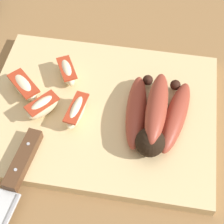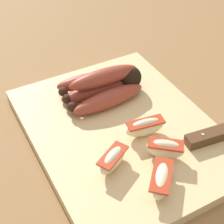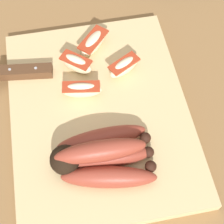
{
  "view_description": "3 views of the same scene",
  "coord_description": "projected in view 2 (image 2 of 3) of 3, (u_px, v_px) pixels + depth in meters",
  "views": [
    {
      "loc": [
        0.08,
        -0.34,
        0.52
      ],
      "look_at": [
        0.03,
        -0.02,
        0.05
      ],
      "focal_mm": 58.71,
      "sensor_mm": 36.0,
      "label": 1
    },
    {
      "loc": [
        -0.38,
        0.24,
        0.45
      ],
      "look_at": [
        0.01,
        0.02,
        0.06
      ],
      "focal_mm": 57.98,
      "sensor_mm": 36.0,
      "label": 2
    },
    {
      "loc": [
        0.31,
        -0.03,
        0.54
      ],
      "look_at": [
        0.03,
        0.02,
        0.05
      ],
      "focal_mm": 57.74,
      "sensor_mm": 36.0,
      "label": 3
    }
  ],
  "objects": [
    {
      "name": "banana_bunch",
      "position": [
        104.0,
        86.0,
        0.67
      ],
      "size": [
        0.11,
        0.16,
        0.06
      ],
      "color": "black",
      "rests_on": "cutting_board"
    },
    {
      "name": "apple_wedge_near",
      "position": [
        145.0,
        127.0,
        0.6
      ],
      "size": [
        0.03,
        0.07,
        0.03
      ],
      "color": "beige",
      "rests_on": "cutting_board"
    },
    {
      "name": "apple_wedge_extra",
      "position": [
        161.0,
        179.0,
        0.52
      ],
      "size": [
        0.07,
        0.07,
        0.03
      ],
      "color": "beige",
      "rests_on": "cutting_board"
    },
    {
      "name": "apple_wedge_middle",
      "position": [
        165.0,
        149.0,
        0.56
      ],
      "size": [
        0.06,
        0.06,
        0.03
      ],
      "color": "beige",
      "rests_on": "cutting_board"
    },
    {
      "name": "ground_plane",
      "position": [
        127.0,
        136.0,
        0.63
      ],
      "size": [
        6.0,
        6.0,
        0.0
      ],
      "primitive_type": "plane",
      "color": "olive"
    },
    {
      "name": "apple_wedge_far",
      "position": [
        113.0,
        159.0,
        0.54
      ],
      "size": [
        0.05,
        0.06,
        0.03
      ],
      "color": "beige",
      "rests_on": "cutting_board"
    },
    {
      "name": "cutting_board",
      "position": [
        122.0,
        131.0,
        0.63
      ],
      "size": [
        0.39,
        0.3,
        0.02
      ],
      "primitive_type": "cube",
      "color": "#DBBC84",
      "rests_on": "ground_plane"
    }
  ]
}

